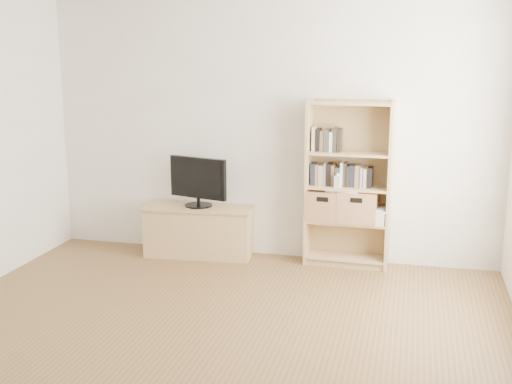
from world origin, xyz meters
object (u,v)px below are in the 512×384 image
(bookshelf, at_px, (348,185))
(tv_stand, at_px, (199,232))
(television, at_px, (198,182))
(laptop, at_px, (344,190))
(baby_monitor, at_px, (338,182))
(basket_right, at_px, (358,206))
(basket_left, at_px, (325,205))

(bookshelf, bearing_deg, tv_stand, -176.59)
(television, distance_m, laptop, 1.45)
(bookshelf, relative_size, television, 2.51)
(bookshelf, xyz_separation_m, baby_monitor, (-0.09, -0.09, 0.04))
(basket_right, distance_m, laptop, 0.20)
(television, bearing_deg, baby_monitor, 13.71)
(television, xyz_separation_m, laptop, (1.45, 0.04, -0.01))
(bookshelf, height_order, baby_monitor, bookshelf)
(basket_left, xyz_separation_m, basket_right, (0.31, -0.01, 0.01))
(tv_stand, relative_size, basket_right, 2.91)
(basket_left, bearing_deg, bookshelf, 3.35)
(bookshelf, relative_size, basket_right, 4.36)
(baby_monitor, xyz_separation_m, basket_left, (-0.12, 0.09, -0.25))
(tv_stand, height_order, basket_left, basket_left)
(tv_stand, height_order, baby_monitor, baby_monitor)
(baby_monitor, distance_m, basket_left, 0.29)
(bookshelf, height_order, basket_left, bookshelf)
(tv_stand, bearing_deg, baby_monitor, -6.41)
(bookshelf, relative_size, laptop, 5.20)
(baby_monitor, relative_size, basket_right, 0.31)
(tv_stand, distance_m, baby_monitor, 1.52)
(baby_monitor, bearing_deg, bookshelf, 56.80)
(baby_monitor, relative_size, basket_left, 0.33)
(basket_right, bearing_deg, bookshelf, 176.94)
(basket_left, xyz_separation_m, laptop, (0.18, -0.02, 0.16))
(television, xyz_separation_m, baby_monitor, (1.39, -0.03, 0.08))
(baby_monitor, bearing_deg, laptop, 61.71)
(baby_monitor, bearing_deg, television, -168.22)
(bookshelf, height_order, basket_right, bookshelf)
(baby_monitor, xyz_separation_m, basket_right, (0.19, 0.08, -0.24))
(tv_stand, relative_size, television, 1.67)
(laptop, bearing_deg, television, -165.38)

